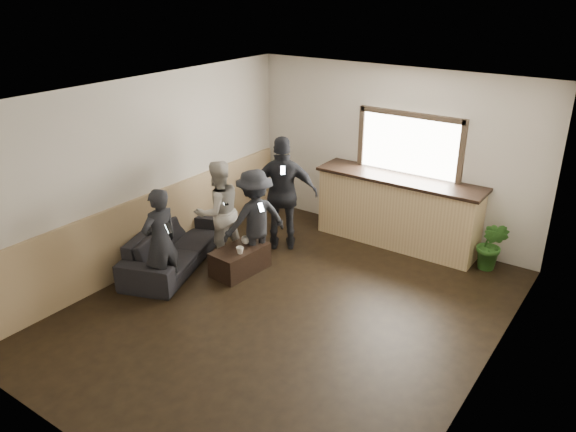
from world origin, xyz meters
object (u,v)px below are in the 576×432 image
Objects in this scene: potted_plant at (492,245)px; coffee_table at (240,260)px; person_b at (218,211)px; person_d at (283,194)px; person_c at (255,219)px; cup_b at (240,250)px; person_a at (160,242)px; bar_counter at (398,207)px; sofa at (174,245)px; cup_a at (246,240)px.

coffee_table is at bearing -144.13° from potted_plant.
person_b is 0.86× the size of person_d.
person_c is (0.58, 0.15, -0.03)m from person_b.
person_b is (-0.64, 0.28, 0.36)m from cup_b.
coffee_table is 0.57× the size of person_a.
coffee_table is 0.29m from cup_b.
bar_counter is 3.39× the size of potted_plant.
sofa is 1.11m from cup_a.
person_d reaches higher than person_c.
bar_counter is 2.39m from person_c.
person_c is at bearing -126.48° from bar_counter.
potted_plant is 3.22m from person_d.
person_d is (-1.43, -1.18, 0.28)m from bar_counter.
cup_b is at bearing -48.33° from coffee_table.
sofa is 1.13m from cup_b.
sofa is 4.74m from potted_plant.
coffee_table is 0.81m from person_b.
person_d reaches higher than potted_plant.
person_a is 1.00× the size of person_c.
cup_a is 0.36m from person_c.
person_a is (-0.51, -1.04, 0.57)m from coffee_table.
person_d is at bearing 171.00° from person_a.
person_c reaches higher than potted_plant.
potted_plant is 4.78m from person_a.
person_d is (1.02, 1.42, 0.61)m from sofa.
potted_plant reaches higher than sofa.
cup_b is (0.11, -0.13, 0.24)m from coffee_table.
person_c reaches higher than coffee_table.
bar_counter is 3.15× the size of coffee_table.
sofa is 1.14× the size of person_d.
person_d is at bearing 87.47° from coffee_table.
bar_counter is 1.87m from person_d.
person_a is (-3.52, -3.21, 0.36)m from potted_plant.
cup_a is 1.24× the size of cup_b.
person_c is at bearing 56.19° from person_d.
person_a reaches higher than person_c.
cup_b is 0.14× the size of potted_plant.
coffee_table is at bearing 52.96° from person_d.
sofa is at bearing -147.37° from potted_plant.
person_a is at bearing -111.66° from cup_a.
cup_a reaches higher than coffee_table.
person_d reaches higher than person_a.
bar_counter is 3.82m from person_a.
person_b is at bearing -177.43° from cup_a.
potted_plant reaches higher than coffee_table.
bar_counter is 2.88m from person_b.
person_d is at bearing -153.43° from person_c.
potted_plant is (3.04, 2.00, -0.04)m from cup_a.
person_c is (0.06, 0.31, 0.57)m from coffee_table.
potted_plant is at bearing -1.70° from bar_counter.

